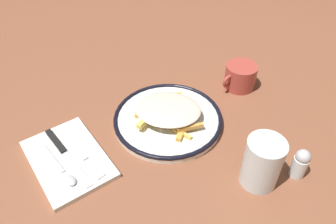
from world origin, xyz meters
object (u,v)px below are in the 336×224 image
fries_heap (168,111)px  salt_shaker (300,163)px  coffee_mug (240,76)px  plate (168,119)px  knife (64,152)px  water_glass (262,163)px  fork (81,154)px  napkin (68,159)px  spoon (63,171)px

fries_heap → salt_shaker: salt_shaker is taller
coffee_mug → salt_shaker: salt_shaker is taller
plate → knife: (0.26, -0.05, 0.00)m
water_glass → fork: bearing=-45.2°
knife → napkin: bearing=92.9°
water_glass → coffee_mug: water_glass is taller
plate → fries_heap: size_ratio=1.31×
knife → plate: bearing=168.7°
napkin → salt_shaker: 0.52m
fork → coffee_mug: bearing=177.8°
knife → salt_shaker: 0.53m
plate → water_glass: size_ratio=2.39×
fork → plate: bearing=174.7°
coffee_mug → spoon: bearing=0.4°
fries_heap → napkin: (0.26, -0.03, -0.03)m
fries_heap → knife: (0.26, -0.05, -0.02)m
napkin → knife: knife is taller
coffee_mug → knife: bearing=-5.5°
salt_shaker → fries_heap: bearing=-66.8°
napkin → spoon: size_ratio=1.46×
fries_heap → salt_shaker: size_ratio=2.81×
plate → salt_shaker: salt_shaker is taller
plate → spoon: same height
fork → coffee_mug: (-0.49, 0.02, 0.02)m
knife → fork: bearing=134.0°
spoon → salt_shaker: size_ratio=2.00×
spoon → water_glass: (-0.34, 0.26, 0.04)m
napkin → fork: size_ratio=1.26×
spoon → water_glass: water_glass is taller
fork → knife: 0.04m
fries_heap → fork: (0.23, -0.02, -0.03)m
fries_heap → napkin: bearing=-7.1°
fries_heap → coffee_mug: bearing=-179.8°
water_glass → coffee_mug: 0.34m
plate → fries_heap: (0.00, -0.00, 0.03)m
knife → water_glass: 0.45m
napkin → salt_shaker: size_ratio=2.92×
coffee_mug → fork: bearing=-2.2°
napkin → fork: 0.03m
fries_heap → coffee_mug: (-0.26, -0.00, -0.00)m
fries_heap → water_glass: bearing=100.6°
plate → spoon: bearing=0.2°
fries_heap → knife: 0.27m
plate → fries_heap: fries_heap is taller
water_glass → napkin: bearing=-43.6°
napkin → knife: size_ratio=1.06×
spoon → coffee_mug: coffee_mug is taller
plate → fries_heap: 0.03m
spoon → salt_shaker: 0.52m
fries_heap → napkin: fries_heap is taller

